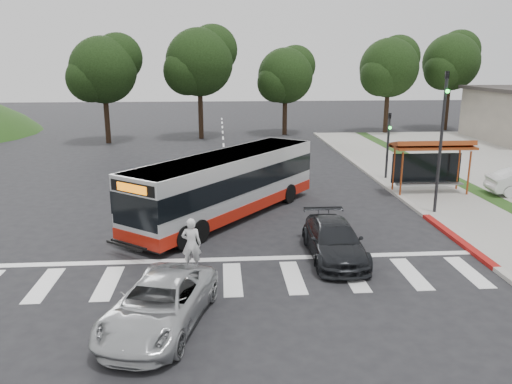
{
  "coord_description": "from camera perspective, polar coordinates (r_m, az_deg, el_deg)",
  "views": [
    {
      "loc": [
        -0.34,
        -20.07,
        6.92
      ],
      "look_at": [
        1.15,
        0.09,
        1.6
      ],
      "focal_mm": 35.0,
      "sensor_mm": 36.0,
      "label": 1
    }
  ],
  "objects": [
    {
      "name": "tree_ne_b",
      "position": [
        55.33,
        21.45,
        13.76
      ],
      "size": [
        6.16,
        5.74,
        10.02
      ],
      "color": "black",
      "rests_on": "ground"
    },
    {
      "name": "bus_shelter",
      "position": [
        27.9,
        19.43,
        4.48
      ],
      "size": [
        4.2,
        1.6,
        2.86
      ],
      "color": "#963D19",
      "rests_on": "sidewalk_east"
    },
    {
      "name": "ground",
      "position": [
        21.23,
        -3.09,
        -4.3
      ],
      "size": [
        140.0,
        140.0,
        0.0
      ],
      "primitive_type": "plane",
      "color": "black",
      "rests_on": "ground"
    },
    {
      "name": "dark_sedan",
      "position": [
        18.26,
        8.93,
        -5.5
      ],
      "size": [
        1.89,
        4.55,
        1.32
      ],
      "primitive_type": "imported",
      "rotation": [
        0.0,
        0.0,
        -0.01
      ],
      "color": "black",
      "rests_on": "ground"
    },
    {
      "name": "silver_suv_south",
      "position": [
        13.83,
        -11.03,
        -12.48
      ],
      "size": [
        3.32,
        5.11,
        1.31
      ],
      "primitive_type": "imported",
      "rotation": [
        0.0,
        0.0,
        -0.26
      ],
      "color": "#AAADB0",
      "rests_on": "ground"
    },
    {
      "name": "pedestrian",
      "position": [
        17.13,
        -7.39,
        -5.91
      ],
      "size": [
        0.7,
        0.49,
        1.83
      ],
      "primitive_type": "imported",
      "rotation": [
        0.0,
        0.0,
        3.05
      ],
      "color": "silver",
      "rests_on": "ground"
    },
    {
      "name": "curb_east_red",
      "position": [
        21.46,
        21.93,
        -4.97
      ],
      "size": [
        0.32,
        6.0,
        0.15
      ],
      "primitive_type": "cube",
      "color": "maroon",
      "rests_on": "ground"
    },
    {
      "name": "tree_north_a",
      "position": [
        46.16,
        -6.4,
        14.65
      ],
      "size": [
        6.6,
        6.15,
        10.17
      ],
      "color": "black",
      "rests_on": "ground"
    },
    {
      "name": "traffic_signal_ne_short",
      "position": [
        30.56,
        14.88,
        5.89
      ],
      "size": [
        0.18,
        0.37,
        4.0
      ],
      "color": "black",
      "rests_on": "ground"
    },
    {
      "name": "traffic_signal_ne_tall",
      "position": [
        23.94,
        20.49,
        6.52
      ],
      "size": [
        0.18,
        0.37,
        6.5
      ],
      "color": "black",
      "rests_on": "ground"
    },
    {
      "name": "sidewalk_east",
      "position": [
        31.04,
        17.32,
        1.29
      ],
      "size": [
        4.0,
        40.0,
        0.12
      ],
      "primitive_type": "cube",
      "color": "gray",
      "rests_on": "ground"
    },
    {
      "name": "curb_east",
      "position": [
        30.36,
        13.81,
        1.28
      ],
      "size": [
        0.3,
        40.0,
        0.15
      ],
      "primitive_type": "cube",
      "color": "#9E9991",
      "rests_on": "ground"
    },
    {
      "name": "tree_north_b",
      "position": [
        48.57,
        3.45,
        13.23
      ],
      "size": [
        5.72,
        5.33,
        8.43
      ],
      "color": "black",
      "rests_on": "ground"
    },
    {
      "name": "tree_ne_a",
      "position": [
        50.86,
        15.04,
        13.66
      ],
      "size": [
        6.16,
        5.74,
        9.3
      ],
      "color": "black",
      "rests_on": "parking_lot"
    },
    {
      "name": "tree_north_c",
      "position": [
        45.17,
        -16.95,
        13.32
      ],
      "size": [
        6.16,
        5.74,
        9.3
      ],
      "color": "black",
      "rests_on": "ground"
    },
    {
      "name": "crosswalk_ladder",
      "position": [
        16.58,
        -2.71,
        -9.91
      ],
      "size": [
        18.0,
        2.6,
        0.01
      ],
      "primitive_type": "cube",
      "color": "silver",
      "rests_on": "ground"
    },
    {
      "name": "transit_bus",
      "position": [
        22.54,
        -3.29,
        0.66
      ],
      "size": [
        8.8,
        10.27,
        2.88
      ],
      "primitive_type": null,
      "rotation": [
        0.0,
        0.0,
        -0.67
      ],
      "color": "#B9BBBE",
      "rests_on": "ground"
    }
  ]
}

